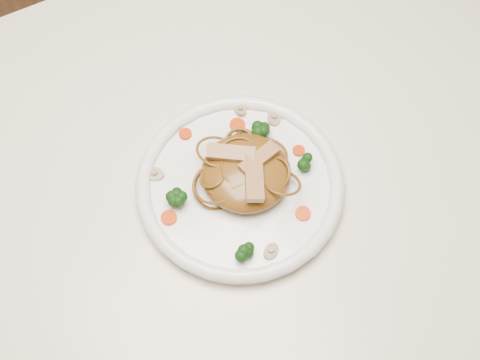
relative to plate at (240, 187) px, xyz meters
name	(u,v)px	position (x,y,z in m)	size (l,w,h in m)	color
ground	(211,321)	(-0.05, 0.05, -0.76)	(4.00, 4.00, 0.00)	brown
table	(195,208)	(-0.05, 0.05, -0.11)	(1.20, 0.80, 0.75)	silver
plate	(240,187)	(0.00, 0.00, 0.00)	(0.28, 0.28, 0.02)	white
noodle_mound	(246,173)	(0.01, 0.00, 0.03)	(0.12, 0.12, 0.04)	brown
chicken_a	(259,159)	(0.03, 0.00, 0.05)	(0.06, 0.02, 0.01)	tan
chicken_b	(231,153)	(0.00, 0.03, 0.05)	(0.06, 0.02, 0.01)	tan
chicken_c	(254,177)	(0.01, -0.02, 0.05)	(0.07, 0.02, 0.01)	tan
broccoli_0	(261,130)	(0.06, 0.05, 0.02)	(0.03, 0.03, 0.03)	#0D3A0C
broccoli_1	(177,197)	(-0.09, 0.02, 0.02)	(0.03, 0.03, 0.03)	#0D3A0C
broccoli_2	(244,250)	(-0.04, -0.09, 0.02)	(0.02, 0.02, 0.03)	#0D3A0C
broccoli_3	(306,163)	(0.09, -0.02, 0.02)	(0.03, 0.03, 0.03)	#0D3A0C
carrot_0	(237,125)	(0.04, 0.08, 0.01)	(0.02, 0.02, 0.01)	#DF3A08
carrot_1	(169,218)	(-0.11, 0.00, 0.01)	(0.02, 0.02, 0.01)	#DF3A08
carrot_2	(299,151)	(0.10, 0.01, 0.01)	(0.02, 0.02, 0.01)	#DF3A08
carrot_3	(185,134)	(-0.03, 0.11, 0.01)	(0.02, 0.02, 0.01)	#DF3A08
carrot_4	(303,213)	(0.05, -0.08, 0.01)	(0.02, 0.02, 0.01)	#DF3A08
mushroom_0	(271,251)	(-0.01, -0.10, 0.01)	(0.02, 0.02, 0.01)	tan
mushroom_1	(274,118)	(0.09, 0.07, 0.01)	(0.03, 0.03, 0.01)	tan
mushroom_2	(155,174)	(-0.10, 0.07, 0.01)	(0.03, 0.03, 0.01)	tan
mushroom_3	(240,110)	(0.06, 0.10, 0.01)	(0.02, 0.02, 0.01)	tan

